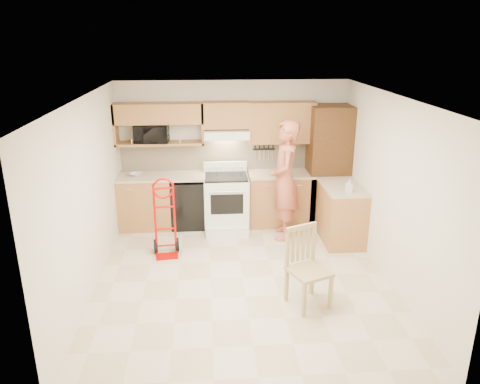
{
  "coord_description": "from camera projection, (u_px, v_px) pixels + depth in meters",
  "views": [
    {
      "loc": [
        -0.45,
        -5.73,
        3.25
      ],
      "look_at": [
        0.0,
        0.5,
        1.1
      ],
      "focal_mm": 34.68,
      "sensor_mm": 36.0,
      "label": 1
    }
  ],
  "objects": [
    {
      "name": "microwave",
      "position": [
        152.0,
        133.0,
        7.83
      ],
      "size": [
        0.58,
        0.41,
        0.31
      ],
      "primitive_type": "imported",
      "rotation": [
        0.0,
        0.0,
        -0.04
      ],
      "color": "black",
      "rests_on": "upper_shelf_mw"
    },
    {
      "name": "range",
      "position": [
        226.0,
        198.0,
        7.96
      ],
      "size": [
        0.76,
        0.99,
        1.11
      ],
      "primitive_type": null,
      "color": "white",
      "rests_on": "ground"
    },
    {
      "name": "floor",
      "position": [
        243.0,
        278.0,
        6.5
      ],
      "size": [
        4.0,
        4.5,
        0.02
      ],
      "primitive_type": "cube",
      "color": "beige",
      "rests_on": "ground"
    },
    {
      "name": "dining_chair",
      "position": [
        309.0,
        269.0,
        5.69
      ],
      "size": [
        0.61,
        0.63,
        1.01
      ],
      "primitive_type": null,
      "rotation": [
        0.0,
        0.0,
        0.4
      ],
      "color": "tan",
      "rests_on": "ground"
    },
    {
      "name": "person",
      "position": [
        285.0,
        180.0,
        7.5
      ],
      "size": [
        0.54,
        0.76,
        1.97
      ],
      "primitive_type": "imported",
      "rotation": [
        0.0,
        0.0,
        -1.67
      ],
      "color": "#B85841",
      "rests_on": "ground"
    },
    {
      "name": "pantry_tall",
      "position": [
        328.0,
        166.0,
        8.11
      ],
      "size": [
        0.7,
        0.6,
        2.1
      ],
      "primitive_type": "cube",
      "color": "#513212",
      "rests_on": "ground"
    },
    {
      "name": "countertop_left",
      "position": [
        161.0,
        176.0,
        7.95
      ],
      "size": [
        1.5,
        0.63,
        0.04
      ],
      "primitive_type": "cube",
      "color": "#C9B790",
      "rests_on": "lower_cab_left"
    },
    {
      "name": "upper_shelf_mw",
      "position": [
        160.0,
        143.0,
        7.9
      ],
      "size": [
        1.5,
        0.33,
        0.04
      ],
      "primitive_type": "cube",
      "color": "#A76E3F",
      "rests_on": "wall_back"
    },
    {
      "name": "upper_cab_center",
      "position": [
        226.0,
        115.0,
        7.82
      ],
      "size": [
        0.76,
        0.33,
        0.44
      ],
      "primitive_type": "cube",
      "color": "#A76E3F",
      "rests_on": "wall_back"
    },
    {
      "name": "countertop_right",
      "position": [
        281.0,
        174.0,
        8.09
      ],
      "size": [
        1.14,
        0.63,
        0.04
      ],
      "primitive_type": "cube",
      "color": "#C9B790",
      "rests_on": "lower_cab_right"
    },
    {
      "name": "cab_return_right",
      "position": [
        341.0,
        214.0,
        7.55
      ],
      "size": [
        0.6,
        1.0,
        0.9
      ],
      "primitive_type": "cube",
      "color": "#A76E3F",
      "rests_on": "ground"
    },
    {
      "name": "wall_back",
      "position": [
        233.0,
        152.0,
        8.22
      ],
      "size": [
        4.0,
        0.02,
        2.5
      ],
      "primitive_type": "cube",
      "color": "silver",
      "rests_on": "ground"
    },
    {
      "name": "lower_cab_left",
      "position": [
        146.0,
        202.0,
        8.08
      ],
      "size": [
        0.9,
        0.6,
        0.9
      ],
      "primitive_type": "cube",
      "color": "#A76E3F",
      "rests_on": "ground"
    },
    {
      "name": "range_hood",
      "position": [
        226.0,
        134.0,
        7.86
      ],
      "size": [
        0.76,
        0.46,
        0.14
      ],
      "primitive_type": "cube",
      "color": "white",
      "rests_on": "wall_back"
    },
    {
      "name": "countertop_return",
      "position": [
        343.0,
        187.0,
        7.4
      ],
      "size": [
        0.63,
        1.0,
        0.04
      ],
      "primitive_type": "cube",
      "color": "#C9B790",
      "rests_on": "cab_return_right"
    },
    {
      "name": "upper_cab_left",
      "position": [
        159.0,
        113.0,
        7.73
      ],
      "size": [
        1.5,
        0.33,
        0.34
      ],
      "primitive_type": "cube",
      "color": "#A76E3F",
      "rests_on": "wall_back"
    },
    {
      "name": "wall_left",
      "position": [
        87.0,
        197.0,
        5.95
      ],
      "size": [
        0.02,
        4.5,
        2.5
      ],
      "primitive_type": "cube",
      "color": "silver",
      "rests_on": "ground"
    },
    {
      "name": "wall_right",
      "position": [
        392.0,
        190.0,
        6.23
      ],
      "size": [
        0.02,
        4.5,
        2.5
      ],
      "primitive_type": "cube",
      "color": "silver",
      "rests_on": "ground"
    },
    {
      "name": "wall_front",
      "position": [
        263.0,
        280.0,
        3.96
      ],
      "size": [
        4.0,
        0.02,
        2.5
      ],
      "primitive_type": "cube",
      "color": "silver",
      "rests_on": "ground"
    },
    {
      "name": "bowl",
      "position": [
        136.0,
        174.0,
        7.91
      ],
      "size": [
        0.25,
        0.25,
        0.05
      ],
      "primitive_type": "imported",
      "rotation": [
        0.0,
        0.0,
        -0.44
      ],
      "color": "white",
      "rests_on": "countertop_left"
    },
    {
      "name": "soap_bottle",
      "position": [
        349.0,
        186.0,
        7.07
      ],
      "size": [
        0.09,
        0.09,
        0.2
      ],
      "primitive_type": "imported",
      "rotation": [
        0.0,
        0.0,
        0.0
      ],
      "color": "white",
      "rests_on": "countertop_return"
    },
    {
      "name": "upper_cab_right",
      "position": [
        282.0,
        122.0,
        7.93
      ],
      "size": [
        1.14,
        0.33,
        0.7
      ],
      "primitive_type": "cube",
      "color": "#A76E3F",
      "rests_on": "wall_back"
    },
    {
      "name": "ceiling",
      "position": [
        243.0,
        97.0,
        5.68
      ],
      "size": [
        4.0,
        4.5,
        0.02
      ],
      "primitive_type": "cube",
      "color": "white",
      "rests_on": "ground"
    },
    {
      "name": "backsplash",
      "position": [
        233.0,
        155.0,
        8.21
      ],
      "size": [
        3.92,
        0.03,
        0.55
      ],
      "primitive_type": "cube",
      "color": "beige",
      "rests_on": "wall_back"
    },
    {
      "name": "knife_strip",
      "position": [
        264.0,
        153.0,
        8.21
      ],
      "size": [
        0.4,
        0.05,
        0.29
      ],
      "primitive_type": null,
      "color": "black",
      "rests_on": "backsplash"
    },
    {
      "name": "lower_cab_right",
      "position": [
        281.0,
        199.0,
        8.24
      ],
      "size": [
        1.14,
        0.6,
        0.9
      ],
      "primitive_type": "cube",
      "color": "#A76E3F",
      "rests_on": "ground"
    },
    {
      "name": "hand_truck",
      "position": [
        165.0,
        221.0,
        7.0
      ],
      "size": [
        0.48,
        0.45,
        1.12
      ],
      "primitive_type": null,
      "rotation": [
        0.0,
        0.0,
        0.11
      ],
      "color": "#C30602",
      "rests_on": "ground"
    },
    {
      "name": "dishwasher",
      "position": [
        189.0,
        203.0,
        8.14
      ],
      "size": [
        0.6,
        0.6,
        0.85
      ],
      "primitive_type": "cube",
      "color": "black",
      "rests_on": "ground"
    }
  ]
}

